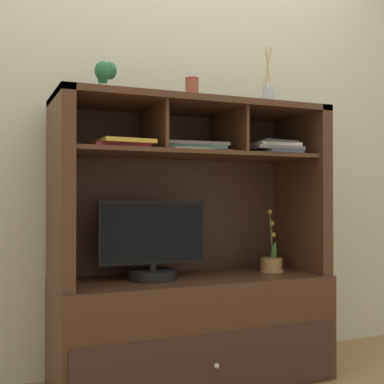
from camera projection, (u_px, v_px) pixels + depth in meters
name	position (u px, v px, depth m)	size (l,w,h in m)	color
floor_plane	(192.00, 383.00, 2.48)	(6.00, 6.00, 0.02)	olive
back_wall	(171.00, 104.00, 2.76)	(6.00, 0.02, 2.80)	beige
media_console	(191.00, 293.00, 2.50)	(1.33, 0.54, 1.36)	#482A1A
tv_monitor	(153.00, 246.00, 2.40)	(0.52, 0.23, 0.37)	black
potted_orchid	(271.00, 262.00, 2.67)	(0.13, 0.13, 0.32)	#A87747
magazine_stack_left	(190.00, 148.00, 2.49)	(0.33, 0.32, 0.04)	beige
magazine_stack_centre	(120.00, 145.00, 2.29)	(0.26, 0.31, 0.03)	#B22C39
magazine_stack_right	(270.00, 149.00, 2.60)	(0.27, 0.31, 0.06)	#363E4B
diffuser_bottle	(268.00, 97.00, 2.67)	(0.06, 0.06, 0.33)	#B4B8BA
potted_succulent	(105.00, 80.00, 2.33)	(0.11, 0.11, 0.16)	beige
ceramic_vase	(192.00, 90.00, 2.50)	(0.07, 0.07, 0.13)	brown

